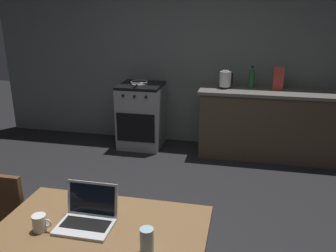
{
  "coord_description": "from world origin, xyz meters",
  "views": [
    {
      "loc": [
        0.82,
        -2.56,
        1.96
      ],
      "look_at": [
        0.1,
        0.75,
        0.81
      ],
      "focal_mm": 38.25,
      "sensor_mm": 36.0,
      "label": 1
    }
  ],
  "objects_px": {
    "dining_table": "(102,240)",
    "drinking_glass": "(147,241)",
    "electric_kettle": "(225,79)",
    "frying_pan": "(139,83)",
    "bottle_b": "(252,78)",
    "coffee_mug": "(40,223)",
    "stove_oven": "(142,115)",
    "laptop": "(87,217)",
    "cereal_box": "(278,79)"
  },
  "relations": [
    {
      "from": "stove_oven",
      "to": "dining_table",
      "type": "xyz_separation_m",
      "value": [
        0.66,
        -3.09,
        0.2
      ]
    },
    {
      "from": "bottle_b",
      "to": "coffee_mug",
      "type": "bearing_deg",
      "value": -109.89
    },
    {
      "from": "laptop",
      "to": "cereal_box",
      "type": "height_order",
      "value": "cereal_box"
    },
    {
      "from": "electric_kettle",
      "to": "drinking_glass",
      "type": "distance_m",
      "value": 3.26
    },
    {
      "from": "electric_kettle",
      "to": "coffee_mug",
      "type": "height_order",
      "value": "electric_kettle"
    },
    {
      "from": "bottle_b",
      "to": "electric_kettle",
      "type": "bearing_deg",
      "value": -166.82
    },
    {
      "from": "stove_oven",
      "to": "coffee_mug",
      "type": "xyz_separation_m",
      "value": [
        0.33,
        -3.18,
        0.32
      ]
    },
    {
      "from": "dining_table",
      "to": "coffee_mug",
      "type": "xyz_separation_m",
      "value": [
        -0.33,
        -0.09,
        0.13
      ]
    },
    {
      "from": "frying_pan",
      "to": "bottle_b",
      "type": "relative_size",
      "value": 1.45
    },
    {
      "from": "dining_table",
      "to": "laptop",
      "type": "distance_m",
      "value": 0.16
    },
    {
      "from": "dining_table",
      "to": "drinking_glass",
      "type": "height_order",
      "value": "drinking_glass"
    },
    {
      "from": "laptop",
      "to": "cereal_box",
      "type": "distance_m",
      "value": 3.36
    },
    {
      "from": "electric_kettle",
      "to": "frying_pan",
      "type": "height_order",
      "value": "electric_kettle"
    },
    {
      "from": "laptop",
      "to": "cereal_box",
      "type": "relative_size",
      "value": 1.07
    },
    {
      "from": "bottle_b",
      "to": "frying_pan",
      "type": "bearing_deg",
      "value": -175.93
    },
    {
      "from": "cereal_box",
      "to": "drinking_glass",
      "type": "bearing_deg",
      "value": -104.86
    },
    {
      "from": "dining_table",
      "to": "bottle_b",
      "type": "distance_m",
      "value": 3.31
    },
    {
      "from": "stove_oven",
      "to": "cereal_box",
      "type": "bearing_deg",
      "value": 0.7
    },
    {
      "from": "electric_kettle",
      "to": "bottle_b",
      "type": "relative_size",
      "value": 0.82
    },
    {
      "from": "dining_table",
      "to": "drinking_glass",
      "type": "distance_m",
      "value": 0.38
    },
    {
      "from": "dining_table",
      "to": "drinking_glass",
      "type": "relative_size",
      "value": 8.47
    },
    {
      "from": "laptop",
      "to": "coffee_mug",
      "type": "xyz_separation_m",
      "value": [
        -0.24,
        -0.12,
        0.0
      ]
    },
    {
      "from": "stove_oven",
      "to": "drinking_glass",
      "type": "height_order",
      "value": "stove_oven"
    },
    {
      "from": "dining_table",
      "to": "drinking_glass",
      "type": "xyz_separation_m",
      "value": [
        0.32,
        -0.15,
        0.15
      ]
    },
    {
      "from": "coffee_mug",
      "to": "drinking_glass",
      "type": "xyz_separation_m",
      "value": [
        0.65,
        -0.06,
        0.02
      ]
    },
    {
      "from": "coffee_mug",
      "to": "dining_table",
      "type": "bearing_deg",
      "value": 15.2
    },
    {
      "from": "stove_oven",
      "to": "dining_table",
      "type": "height_order",
      "value": "stove_oven"
    },
    {
      "from": "stove_oven",
      "to": "drinking_glass",
      "type": "xyz_separation_m",
      "value": [
        0.98,
        -3.24,
        0.35
      ]
    },
    {
      "from": "cereal_box",
      "to": "bottle_b",
      "type": "xyz_separation_m",
      "value": [
        -0.34,
        0.06,
        -0.01
      ]
    },
    {
      "from": "electric_kettle",
      "to": "bottle_b",
      "type": "distance_m",
      "value": 0.35
    },
    {
      "from": "dining_table",
      "to": "electric_kettle",
      "type": "height_order",
      "value": "electric_kettle"
    },
    {
      "from": "stove_oven",
      "to": "electric_kettle",
      "type": "xyz_separation_m",
      "value": [
        1.17,
        0.0,
        0.57
      ]
    },
    {
      "from": "drinking_glass",
      "to": "coffee_mug",
      "type": "bearing_deg",
      "value": 174.82
    },
    {
      "from": "drinking_glass",
      "to": "cereal_box",
      "type": "height_order",
      "value": "cereal_box"
    },
    {
      "from": "laptop",
      "to": "electric_kettle",
      "type": "relative_size",
      "value": 1.34
    },
    {
      "from": "electric_kettle",
      "to": "drinking_glass",
      "type": "relative_size",
      "value": 1.65
    },
    {
      "from": "dining_table",
      "to": "laptop",
      "type": "bearing_deg",
      "value": 163.99
    },
    {
      "from": "laptop",
      "to": "drinking_glass",
      "type": "xyz_separation_m",
      "value": [
        0.41,
        -0.18,
        0.03
      ]
    },
    {
      "from": "dining_table",
      "to": "bottle_b",
      "type": "bearing_deg",
      "value": 75.0
    },
    {
      "from": "coffee_mug",
      "to": "cereal_box",
      "type": "xyz_separation_m",
      "value": [
        1.52,
        3.21,
        0.28
      ]
    },
    {
      "from": "dining_table",
      "to": "electric_kettle",
      "type": "distance_m",
      "value": 3.16
    },
    {
      "from": "frying_pan",
      "to": "dining_table",
      "type": "bearing_deg",
      "value": -77.59
    },
    {
      "from": "dining_table",
      "to": "electric_kettle",
      "type": "bearing_deg",
      "value": 80.65
    },
    {
      "from": "coffee_mug",
      "to": "bottle_b",
      "type": "xyz_separation_m",
      "value": [
        1.18,
        3.27,
        0.27
      ]
    },
    {
      "from": "stove_oven",
      "to": "laptop",
      "type": "relative_size",
      "value": 2.85
    },
    {
      "from": "stove_oven",
      "to": "laptop",
      "type": "height_order",
      "value": "laptop"
    },
    {
      "from": "frying_pan",
      "to": "drinking_glass",
      "type": "distance_m",
      "value": 3.37
    },
    {
      "from": "coffee_mug",
      "to": "bottle_b",
      "type": "bearing_deg",
      "value": 70.11
    },
    {
      "from": "frying_pan",
      "to": "coffee_mug",
      "type": "distance_m",
      "value": 3.18
    },
    {
      "from": "laptop",
      "to": "frying_pan",
      "type": "xyz_separation_m",
      "value": [
        -0.58,
        3.04,
        0.16
      ]
    }
  ]
}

